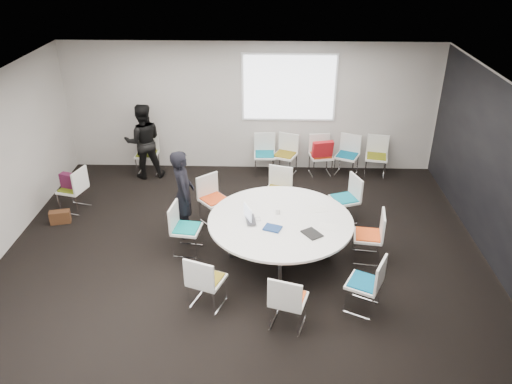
{
  "coord_description": "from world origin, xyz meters",
  "views": [
    {
      "loc": [
        0.42,
        -6.8,
        4.85
      ],
      "look_at": [
        0.2,
        0.4,
        1.0
      ],
      "focal_mm": 35.0,
      "sensor_mm": 36.0,
      "label": 1
    }
  ],
  "objects_px": {
    "chair_back_d": "(346,163)",
    "cup": "(278,211)",
    "chair_ring_g": "(288,309)",
    "chair_ring_e": "(187,238)",
    "chair_person_back": "(148,161)",
    "person_main": "(183,194)",
    "person_back": "(143,141)",
    "chair_back_c": "(320,163)",
    "chair_back_e": "(376,164)",
    "chair_ring_h": "(364,293)",
    "chair_ring_c": "(277,199)",
    "brown_bag": "(60,217)",
    "maroon_bag": "(71,181)",
    "chair_back_b": "(285,162)",
    "chair_back_a": "(265,162)",
    "laptop": "(254,220)",
    "chair_ring_f": "(207,290)",
    "chair_spare_left": "(75,197)",
    "chair_ring_d": "(214,208)",
    "chair_ring_b": "(344,207)",
    "conference_table": "(280,229)",
    "chair_ring_a": "(367,245)"
  },
  "relations": [
    {
      "from": "chair_back_d",
      "to": "cup",
      "type": "xyz_separation_m",
      "value": [
        -1.54,
        -3.0,
        0.5
      ]
    },
    {
      "from": "chair_ring_g",
      "to": "chair_ring_e",
      "type": "bearing_deg",
      "value": 150.88
    },
    {
      "from": "chair_person_back",
      "to": "person_main",
      "type": "distance_m",
      "value": 2.78
    },
    {
      "from": "chair_person_back",
      "to": "person_back",
      "type": "relative_size",
      "value": 0.54
    },
    {
      "from": "chair_back_c",
      "to": "chair_back_e",
      "type": "bearing_deg",
      "value": 169.09
    },
    {
      "from": "chair_ring_h",
      "to": "chair_back_e",
      "type": "bearing_deg",
      "value": 14.42
    },
    {
      "from": "chair_ring_c",
      "to": "person_back",
      "type": "height_order",
      "value": "person_back"
    },
    {
      "from": "cup",
      "to": "brown_bag",
      "type": "xyz_separation_m",
      "value": [
        -3.99,
        0.79,
        -0.66
      ]
    },
    {
      "from": "maroon_bag",
      "to": "chair_back_b",
      "type": "bearing_deg",
      "value": 22.93
    },
    {
      "from": "maroon_bag",
      "to": "person_back",
      "type": "bearing_deg",
      "value": 55.3
    },
    {
      "from": "chair_person_back",
      "to": "cup",
      "type": "xyz_separation_m",
      "value": [
        2.83,
        -2.95,
        0.5
      ]
    },
    {
      "from": "chair_back_a",
      "to": "chair_back_e",
      "type": "bearing_deg",
      "value": 177.36
    },
    {
      "from": "chair_ring_g",
      "to": "person_back",
      "type": "relative_size",
      "value": 0.54
    },
    {
      "from": "chair_back_e",
      "to": "person_back",
      "type": "height_order",
      "value": "person_back"
    },
    {
      "from": "laptop",
      "to": "person_back",
      "type": "bearing_deg",
      "value": 29.98
    },
    {
      "from": "person_main",
      "to": "maroon_bag",
      "type": "xyz_separation_m",
      "value": [
        -2.26,
        0.77,
        -0.18
      ]
    },
    {
      "from": "chair_back_d",
      "to": "chair_back_e",
      "type": "relative_size",
      "value": 1.0
    },
    {
      "from": "chair_ring_e",
      "to": "brown_bag",
      "type": "xyz_separation_m",
      "value": [
        -2.48,
        0.85,
        -0.16
      ]
    },
    {
      "from": "chair_ring_f",
      "to": "person_back",
      "type": "relative_size",
      "value": 0.54
    },
    {
      "from": "chair_back_c",
      "to": "chair_spare_left",
      "type": "distance_m",
      "value": 5.12
    },
    {
      "from": "chair_ring_e",
      "to": "chair_ring_f",
      "type": "relative_size",
      "value": 1.0
    },
    {
      "from": "chair_ring_h",
      "to": "chair_person_back",
      "type": "distance_m",
      "value": 5.93
    },
    {
      "from": "chair_back_a",
      "to": "chair_back_c",
      "type": "bearing_deg",
      "value": 177.56
    },
    {
      "from": "chair_ring_f",
      "to": "chair_spare_left",
      "type": "bearing_deg",
      "value": 157.47
    },
    {
      "from": "chair_ring_d",
      "to": "chair_ring_g",
      "type": "distance_m",
      "value": 3.0
    },
    {
      "from": "chair_ring_b",
      "to": "chair_ring_g",
      "type": "height_order",
      "value": "same"
    },
    {
      "from": "chair_back_a",
      "to": "person_main",
      "type": "height_order",
      "value": "person_main"
    },
    {
      "from": "maroon_bag",
      "to": "chair_ring_h",
      "type": "bearing_deg",
      "value": -27.7
    },
    {
      "from": "chair_back_c",
      "to": "person_back",
      "type": "bearing_deg",
      "value": -6.82
    },
    {
      "from": "conference_table",
      "to": "chair_ring_e",
      "type": "height_order",
      "value": "chair_ring_e"
    },
    {
      "from": "chair_back_a",
      "to": "chair_ring_a",
      "type": "bearing_deg",
      "value": 116.85
    },
    {
      "from": "chair_ring_b",
      "to": "laptop",
      "type": "relative_size",
      "value": 2.48
    },
    {
      "from": "conference_table",
      "to": "chair_ring_c",
      "type": "xyz_separation_m",
      "value": [
        -0.03,
        1.49,
        -0.27
      ]
    },
    {
      "from": "chair_back_b",
      "to": "chair_back_e",
      "type": "height_order",
      "value": "same"
    },
    {
      "from": "chair_ring_c",
      "to": "laptop",
      "type": "distance_m",
      "value": 1.65
    },
    {
      "from": "chair_back_e",
      "to": "person_main",
      "type": "bearing_deg",
      "value": 44.09
    },
    {
      "from": "chair_ring_g",
      "to": "person_back",
      "type": "xyz_separation_m",
      "value": [
        -2.96,
        4.55,
        0.54
      ]
    },
    {
      "from": "chair_ring_h",
      "to": "chair_back_c",
      "type": "xyz_separation_m",
      "value": [
        -0.25,
        4.37,
        0.0
      ]
    },
    {
      "from": "chair_back_a",
      "to": "cup",
      "type": "xyz_separation_m",
      "value": [
        0.26,
        -3.0,
        0.5
      ]
    },
    {
      "from": "chair_back_c",
      "to": "chair_person_back",
      "type": "xyz_separation_m",
      "value": [
        -3.79,
        -0.03,
        0.0
      ]
    },
    {
      "from": "chair_back_e",
      "to": "laptop",
      "type": "distance_m",
      "value": 4.1
    },
    {
      "from": "chair_ring_g",
      "to": "chair_back_d",
      "type": "height_order",
      "value": "same"
    },
    {
      "from": "chair_back_c",
      "to": "maroon_bag",
      "type": "height_order",
      "value": "chair_back_c"
    },
    {
      "from": "chair_ring_a",
      "to": "brown_bag",
      "type": "height_order",
      "value": "chair_ring_a"
    },
    {
      "from": "chair_ring_b",
      "to": "laptop",
      "type": "xyz_separation_m",
      "value": [
        -1.62,
        -1.26,
        0.47
      ]
    },
    {
      "from": "person_main",
      "to": "laptop",
      "type": "distance_m",
      "value": 1.44
    },
    {
      "from": "chair_ring_b",
      "to": "maroon_bag",
      "type": "relative_size",
      "value": 2.2
    },
    {
      "from": "cup",
      "to": "chair_person_back",
      "type": "bearing_deg",
      "value": 133.74
    },
    {
      "from": "chair_back_b",
      "to": "chair_person_back",
      "type": "xyz_separation_m",
      "value": [
        -3.02,
        -0.04,
        0.0
      ]
    },
    {
      "from": "chair_ring_f",
      "to": "conference_table",
      "type": "bearing_deg",
      "value": 69.43
    }
  ]
}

